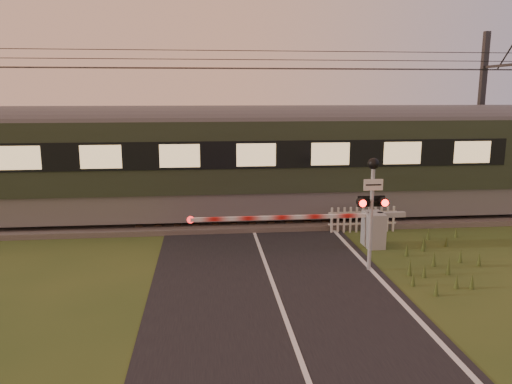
{
  "coord_description": "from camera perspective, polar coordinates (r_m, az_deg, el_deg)",
  "views": [
    {
      "loc": [
        -1.62,
        -11.35,
        4.67
      ],
      "look_at": [
        -0.11,
        3.2,
        1.75
      ],
      "focal_mm": 35.0,
      "sensor_mm": 36.0,
      "label": 1
    }
  ],
  "objects": [
    {
      "name": "catenary_mast",
      "position": [
        23.2,
        24.32,
        7.92
      ],
      "size": [
        0.22,
        2.46,
        7.13
      ],
      "color": "#2D2D30",
      "rests_on": "ground"
    },
    {
      "name": "picket_fence",
      "position": [
        17.33,
        12.1,
        -3.08
      ],
      "size": [
        2.37,
        0.07,
        0.88
      ],
      "color": "silver",
      "rests_on": "ground"
    },
    {
      "name": "overhead_wires",
      "position": [
        17.95,
        -0.76,
        14.66
      ],
      "size": [
        120.0,
        0.62,
        0.62
      ],
      "color": "black",
      "rests_on": "ground"
    },
    {
      "name": "crossing_signal",
      "position": [
        13.29,
        13.14,
        -0.24
      ],
      "size": [
        0.77,
        0.34,
        3.03
      ],
      "color": "gray",
      "rests_on": "ground"
    },
    {
      "name": "ground",
      "position": [
        12.37,
        2.08,
        -10.89
      ],
      "size": [
        160.0,
        160.0,
        0.0
      ],
      "primitive_type": "plane",
      "color": "#2E461B",
      "rests_on": "ground"
    },
    {
      "name": "road",
      "position": [
        12.16,
        2.31,
        -11.25
      ],
      "size": [
        6.0,
        140.0,
        0.03
      ],
      "color": "black",
      "rests_on": "ground"
    },
    {
      "name": "boom_gate",
      "position": [
        15.68,
        12.21,
        -4.0
      ],
      "size": [
        6.66,
        0.83,
        1.1
      ],
      "color": "gray",
      "rests_on": "ground"
    },
    {
      "name": "track_bed",
      "position": [
        18.5,
        -0.72,
        -3.13
      ],
      "size": [
        140.0,
        3.4,
        0.39
      ],
      "color": "#47423D",
      "rests_on": "ground"
    }
  ]
}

